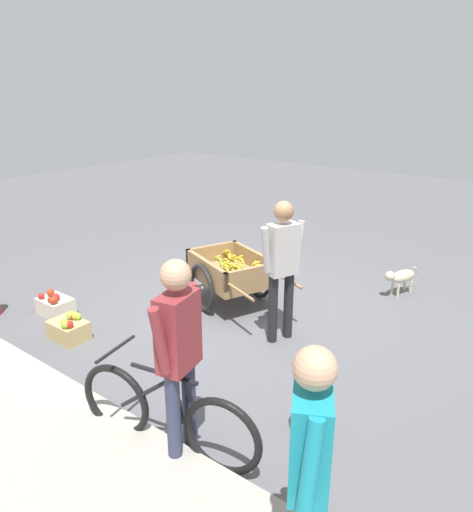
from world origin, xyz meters
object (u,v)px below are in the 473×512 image
Objects in this scene: plastic_bucket at (308,418)px; bystander_person at (309,460)px; bicycle at (166,415)px; mixed_fruit_crate at (55,305)px; cyclist_person at (179,346)px; fruit_cart at (231,273)px; dog at (401,277)px; vendor_person at (282,259)px; apple_crate at (69,329)px.

plastic_bucket is 1.67m from bystander_person.
mixed_fruit_crate is at bearing -17.22° from bicycle.
mixed_fruit_crate is (3.73, -0.01, -0.01)m from plastic_bucket.
fruit_cart is at bearing -59.61° from cyclist_person.
vendor_person is at bearing 72.36° from dog.
fruit_cart is 4.12× the size of apple_crate.
bicycle reaches higher than apple_crate.
cyclist_person reaches higher than plastic_bucket.
dog reaches higher than plastic_bucket.
vendor_person is at bearing -82.63° from bicycle.
plastic_bucket is 0.67× the size of mixed_fruit_crate.
fruit_cart reaches higher than plastic_bucket.
dog is 0.39× the size of bystander_person.
cyclist_person is at bearing -17.08° from bystander_person.
plastic_bucket is 3.04m from apple_crate.
mixed_fruit_crate is 4.66m from bystander_person.
dog is 1.45× the size of mixed_fruit_crate.
plastic_bucket is (-0.64, -0.88, -0.88)m from cyclist_person.
cyclist_person reaches higher than bicycle.
fruit_cart is 2.15m from apple_crate.
dog is at bearing -135.86° from fruit_cart.
bicycle is at bearing -14.35° from bystander_person.
apple_crate is (2.39, -0.60, -0.88)m from cyclist_person.
cyclist_person reaches higher than mixed_fruit_crate.
plastic_bucket is 0.18× the size of bystander_person.
cyclist_person is at bearing 101.43° from vendor_person.
dog is 2.17× the size of plastic_bucket.
fruit_cart is at bearing 44.14° from dog.
bystander_person is at bearing 124.64° from vendor_person.
vendor_person is 1.83m from plastic_bucket.
fruit_cart reaches higher than apple_crate.
mixed_fruit_crate is at bearing 45.79° from fruit_cart.
mixed_fruit_crate is 0.27× the size of bystander_person.
fruit_cart is 2.32m from mixed_fruit_crate.
plastic_bucket is at bearing -62.37° from bystander_person.
mixed_fruit_crate is at bearing -16.28° from bystander_person.
vendor_person is 1.01× the size of bystander_person.
plastic_bucket is at bearing 96.61° from dog.
bicycle is at bearing 164.22° from apple_crate.
vendor_person is 5.61× the size of plastic_bucket.
vendor_person is 2.59× the size of dog.
plastic_bucket is 3.73m from mixed_fruit_crate.
bystander_person is at bearing 102.87° from dog.
cyclist_person is (-1.49, 2.53, 0.57)m from fruit_cart.
cyclist_person reaches higher than apple_crate.
fruit_cart is 2.85× the size of dog.
vendor_person reaches higher than plastic_bucket.
bystander_person reaches higher than apple_crate.
bicycle is 3.73× the size of apple_crate.
bicycle reaches higher than plastic_bucket.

